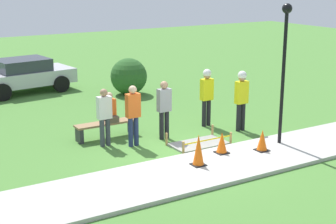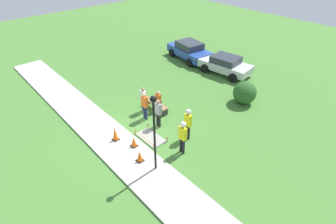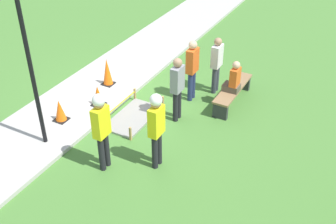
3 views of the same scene
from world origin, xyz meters
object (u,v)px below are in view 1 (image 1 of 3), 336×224
bystander_in_orange_shirt (133,112)px  lamppost_near (284,54)px  worker_assistant (242,95)px  parked_car_silver (23,75)px  park_bench (106,127)px  bystander_in_white_shirt (164,106)px  worker_supervisor (207,92)px  traffic_cone_far_patch (222,143)px  traffic_cone_near_patch (198,150)px  person_seated_on_bench (110,110)px  traffic_cone_sidewalk_edge (262,140)px  bystander_in_gray_shirt (104,114)px

bystander_in_orange_shirt → lamppost_near: bearing=-31.2°
worker_assistant → parked_car_silver: 9.99m
park_bench → bystander_in_white_shirt: bystander_in_white_shirt is taller
park_bench → lamppost_near: (3.97, -3.29, 2.34)m
parked_car_silver → worker_supervisor: bearing=-72.2°
traffic_cone_far_patch → parked_car_silver: (-2.40, 10.59, 0.36)m
worker_supervisor → bystander_in_white_shirt: 1.94m
park_bench → worker_supervisor: (3.33, -0.53, 0.79)m
traffic_cone_near_patch → lamppost_near: lamppost_near is taller
worker_supervisor → parked_car_silver: size_ratio=0.44×
worker_assistant → person_seated_on_bench: bearing=157.4°
traffic_cone_sidewalk_edge → parked_car_silver: 11.55m
worker_supervisor → traffic_cone_far_patch: bearing=-116.8°
worker_supervisor → lamppost_near: size_ratio=0.48×
worker_supervisor → park_bench: bearing=171.0°
traffic_cone_far_patch → worker_supervisor: bearing=63.2°
worker_supervisor → traffic_cone_sidewalk_edge: bearing=-94.7°
traffic_cone_far_patch → person_seated_on_bench: (-1.84, 3.18, 0.45)m
worker_supervisor → worker_assistant: (0.62, -1.00, 0.03)m
traffic_cone_sidewalk_edge → parked_car_silver: size_ratio=0.14×
worker_assistant → lamppost_near: lamppost_near is taller
traffic_cone_near_patch → parked_car_silver: (-1.33, 11.03, 0.24)m
traffic_cone_sidewalk_edge → worker_assistant: 2.34m
bystander_in_white_shirt → worker_supervisor: bearing=13.9°
bystander_in_orange_shirt → parked_car_silver: size_ratio=0.42×
traffic_cone_near_patch → traffic_cone_far_patch: bearing=22.2°
park_bench → worker_supervisor: worker_supervisor is taller
person_seated_on_bench → bystander_in_gray_shirt: 0.89m
lamppost_near → parked_car_silver: lamppost_near is taller
traffic_cone_far_patch → park_bench: traffic_cone_far_patch is taller
bystander_in_orange_shirt → bystander_in_white_shirt: (1.10, 0.11, -0.01)m
person_seated_on_bench → lamppost_near: 5.38m
bystander_in_gray_shirt → lamppost_near: 5.33m
traffic_cone_far_patch → park_bench: (-2.01, 3.13, -0.04)m
traffic_cone_sidewalk_edge → bystander_in_orange_shirt: bearing=138.0°
person_seated_on_bench → worker_supervisor: worker_supervisor is taller
bystander_in_orange_shirt → traffic_cone_near_patch: bearing=-76.7°
bystander_in_white_shirt → lamppost_near: (2.51, -2.30, 1.68)m
bystander_in_orange_shirt → bystander_in_gray_shirt: size_ratio=1.06×
traffic_cone_far_patch → bystander_in_gray_shirt: 3.45m
lamppost_near → park_bench: bearing=140.3°
park_bench → worker_assistant: bearing=-21.1°
person_seated_on_bench → bystander_in_gray_shirt: size_ratio=0.53×
traffic_cone_near_patch → traffic_cone_far_patch: (1.07, 0.44, -0.12)m
traffic_cone_far_patch → bystander_in_orange_shirt: bearing=129.2°
park_bench → bystander_in_white_shirt: size_ratio=1.09×
lamppost_near → bystander_in_gray_shirt: bearing=148.8°
traffic_cone_far_patch → person_seated_on_bench: person_seated_on_bench is taller
bystander_in_orange_shirt → parked_car_silver: bystander_in_orange_shirt is taller
worker_assistant → parked_car_silver: (-4.34, 8.99, -0.43)m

